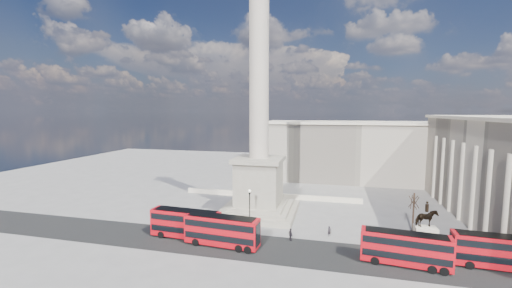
{
  "coord_description": "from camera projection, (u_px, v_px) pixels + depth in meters",
  "views": [
    {
      "loc": [
        13.35,
        -52.04,
        19.52
      ],
      "look_at": [
        0.1,
        2.21,
        13.66
      ],
      "focal_mm": 22.0,
      "sensor_mm": 36.0,
      "label": 1
    }
  ],
  "objects": [
    {
      "name": "nelsons_column",
      "position": [
        259.0,
        146.0,
        58.95
      ],
      "size": [
        14.0,
        14.0,
        49.85
      ],
      "color": "#A29987",
      "rests_on": "ground"
    },
    {
      "name": "pedestrian_walking",
      "position": [
        329.0,
        231.0,
        49.05
      ],
      "size": [
        0.7,
        0.64,
        1.6
      ],
      "primitive_type": "imported",
      "rotation": [
        0.0,
        0.0,
        0.6
      ],
      "color": "black",
      "rests_on": "ground"
    },
    {
      "name": "building_northeast",
      "position": [
        356.0,
        151.0,
        88.52
      ],
      "size": [
        51.0,
        17.0,
        16.6
      ],
      "color": "beige",
      "rests_on": "ground"
    },
    {
      "name": "victorian_lamp",
      "position": [
        250.0,
        204.0,
        53.14
      ],
      "size": [
        0.55,
        0.55,
        6.38
      ],
      "rotation": [
        0.0,
        0.0,
        0.05
      ],
      "color": "black",
      "rests_on": "ground"
    },
    {
      "name": "red_bus_b",
      "position": [
        222.0,
        230.0,
        45.29
      ],
      "size": [
        11.18,
        3.42,
        4.47
      ],
      "rotation": [
        0.0,
        0.0,
        -0.08
      ],
      "color": "red",
      "rests_on": "ground"
    },
    {
      "name": "equestrian_statue",
      "position": [
        425.0,
        236.0,
        42.76
      ],
      "size": [
        3.49,
        2.62,
        7.41
      ],
      "color": "beige",
      "rests_on": "ground"
    },
    {
      "name": "red_bus_c",
      "position": [
        405.0,
        248.0,
        39.58
      ],
      "size": [
        10.78,
        3.61,
        4.29
      ],
      "rotation": [
        0.0,
        0.0,
        -0.11
      ],
      "color": "red",
      "rests_on": "ground"
    },
    {
      "name": "ground",
      "position": [
        253.0,
        222.0,
        55.47
      ],
      "size": [
        180.0,
        180.0,
        0.0
      ],
      "primitive_type": "plane",
      "color": "gray",
      "rests_on": "ground"
    },
    {
      "name": "bare_tree_mid",
      "position": [
        496.0,
        202.0,
        47.4
      ],
      "size": [
        1.95,
        1.95,
        7.4
      ],
      "rotation": [
        0.0,
        0.0,
        0.42
      ],
      "color": "#332319",
      "rests_on": "ground"
    },
    {
      "name": "pedestrian_standing",
      "position": [
        378.0,
        243.0,
        44.35
      ],
      "size": [
        1.01,
        0.82,
        1.94
      ],
      "primitive_type": "imported",
      "rotation": [
        0.0,
        0.0,
        3.23
      ],
      "color": "black",
      "rests_on": "ground"
    },
    {
      "name": "bare_tree_far",
      "position": [
        454.0,
        179.0,
        62.2
      ],
      "size": [
        1.92,
        1.92,
        7.83
      ],
      "rotation": [
        0.0,
        0.0,
        -0.11
      ],
      "color": "#332319",
      "rests_on": "ground"
    },
    {
      "name": "red_bus_d",
      "position": [
        501.0,
        252.0,
        38.65
      ],
      "size": [
        10.65,
        3.08,
        4.27
      ],
      "rotation": [
        0.0,
        0.0,
        -0.06
      ],
      "color": "red",
      "rests_on": "ground"
    },
    {
      "name": "balustrade_wall",
      "position": [
        270.0,
        195.0,
        70.87
      ],
      "size": [
        40.0,
        0.6,
        1.1
      ],
      "primitive_type": "cube",
      "color": "beige",
      "rests_on": "ground"
    },
    {
      "name": "bare_tree_near",
      "position": [
        414.0,
        200.0,
        49.53
      ],
      "size": [
        1.6,
        1.6,
        6.98
      ],
      "rotation": [
        0.0,
        0.0,
        0.26
      ],
      "color": "#332319",
      "rests_on": "ground"
    },
    {
      "name": "asphalt_road",
      "position": [
        269.0,
        249.0,
        44.62
      ],
      "size": [
        120.0,
        9.0,
        0.01
      ],
      "primitive_type": "cube",
      "color": "black",
      "rests_on": "ground"
    },
    {
      "name": "pedestrian_crossing",
      "position": [
        291.0,
        235.0,
        47.29
      ],
      "size": [
        1.03,
        1.2,
        1.93
      ],
      "primitive_type": "imported",
      "rotation": [
        0.0,
        0.0,
        2.18
      ],
      "color": "black",
      "rests_on": "ground"
    },
    {
      "name": "red_bus_a",
      "position": [
        186.0,
        224.0,
        48.12
      ],
      "size": [
        11.08,
        3.18,
        4.44
      ],
      "rotation": [
        0.0,
        0.0,
        -0.06
      ],
      "color": "red",
      "rests_on": "ground"
    }
  ]
}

